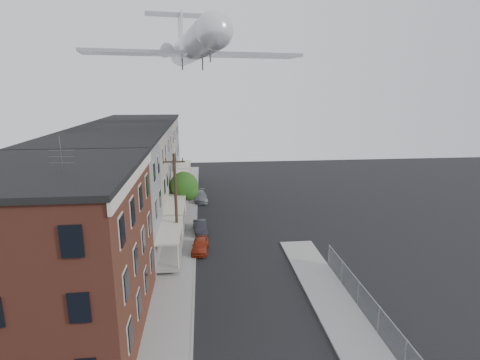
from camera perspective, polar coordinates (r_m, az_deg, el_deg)
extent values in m
cube|color=gray|center=(40.35, -8.77, -7.15)|extent=(3.00, 62.00, 0.12)
cube|color=gray|center=(25.81, 15.97, -20.49)|extent=(3.00, 26.00, 0.12)
cube|color=gray|center=(40.28, -6.70, -7.10)|extent=(0.15, 62.00, 0.14)
cube|color=gray|center=(25.36, 12.71, -20.93)|extent=(0.15, 26.00, 0.14)
cube|color=black|center=(24.33, -26.99, -10.46)|extent=(10.00, 12.00, 10.00)
cube|color=black|center=(22.85, -28.39, 1.46)|extent=(10.30, 12.30, 0.30)
cube|color=beige|center=(21.50, -15.67, 0.71)|extent=(0.16, 12.20, 0.60)
cylinder|color=#515156|center=(20.12, -25.57, 3.21)|extent=(0.04, 0.04, 2.00)
cube|color=#5E5E5C|center=(32.78, -21.18, -3.78)|extent=(10.00, 7.00, 10.00)
cube|color=black|center=(31.70, -21.98, 5.14)|extent=(10.25, 7.00, 0.30)
cube|color=gray|center=(33.30, -10.48, -10.98)|extent=(1.80, 6.40, 0.25)
cube|color=beige|center=(32.44, -10.65, -7.45)|extent=(1.90, 6.50, 0.15)
cube|color=gray|center=(39.32, -18.57, -0.73)|extent=(10.00, 7.00, 10.00)
cube|color=black|center=(38.41, -19.16, 6.73)|extent=(10.25, 7.00, 0.30)
cube|color=gray|center=(39.75, -9.70, -6.77)|extent=(1.80, 6.40, 0.25)
cube|color=beige|center=(39.03, -9.83, -3.74)|extent=(1.90, 6.50, 0.15)
cube|color=#5E5E5C|center=(45.99, -16.72, 1.44)|extent=(10.00, 7.00, 10.00)
cube|color=black|center=(45.22, -17.17, 7.83)|extent=(10.25, 7.00, 0.30)
cube|color=gray|center=(46.35, -9.15, -3.74)|extent=(1.80, 6.40, 0.25)
cube|color=beige|center=(45.75, -9.26, -1.11)|extent=(1.90, 6.50, 0.15)
cube|color=gray|center=(52.74, -15.34, 3.07)|extent=(10.00, 7.00, 10.00)
cube|color=black|center=(52.07, -15.70, 8.64)|extent=(10.25, 7.00, 0.30)
cube|color=gray|center=(53.06, -8.74, -1.47)|extent=(1.80, 6.40, 0.25)
cube|color=beige|center=(52.53, -8.83, 0.85)|extent=(1.90, 6.50, 0.15)
cube|color=#5E5E5C|center=(59.56, -14.27, 4.32)|extent=(10.00, 7.00, 10.00)
cube|color=black|center=(58.96, -14.57, 9.26)|extent=(10.25, 7.00, 0.30)
cube|color=gray|center=(59.84, -8.42, 0.29)|extent=(1.80, 6.40, 0.25)
cube|color=beige|center=(59.37, -8.50, 2.35)|extent=(1.90, 6.50, 0.15)
cylinder|color=gray|center=(22.99, 23.87, -23.27)|extent=(0.06, 0.06, 1.90)
cylinder|color=gray|center=(25.13, 20.36, -19.46)|extent=(0.06, 0.06, 1.90)
cylinder|color=gray|center=(27.43, 17.55, -16.21)|extent=(0.06, 0.06, 1.90)
cylinder|color=gray|center=(29.85, 15.26, -13.45)|extent=(0.06, 0.06, 1.90)
cylinder|color=gray|center=(32.38, 13.35, -11.10)|extent=(0.06, 0.06, 1.90)
cube|color=gray|center=(24.66, 20.54, -17.70)|extent=(0.04, 18.00, 0.04)
cube|color=gray|center=(25.13, 20.36, -19.46)|extent=(0.02, 18.00, 1.80)
cylinder|color=black|center=(33.24, -9.72, -3.69)|extent=(0.26, 0.26, 9.00)
cube|color=black|center=(32.32, -9.99, 2.75)|extent=(1.80, 0.12, 0.12)
cylinder|color=black|center=(32.34, -11.24, 3.06)|extent=(0.08, 0.08, 0.25)
cylinder|color=black|center=(32.23, -8.76, 3.13)|extent=(0.08, 0.08, 0.25)
cylinder|color=black|center=(43.74, -8.44, -3.89)|extent=(0.24, 0.24, 2.40)
sphere|color=#1C4211|center=(43.08, -8.56, -0.84)|extent=(3.20, 3.20, 3.20)
sphere|color=#1C4211|center=(42.91, -7.88, -1.65)|extent=(2.24, 2.24, 2.24)
imported|color=maroon|center=(34.46, -6.09, -9.86)|extent=(1.71, 3.62, 1.20)
imported|color=black|center=(38.67, -6.08, -7.17)|extent=(1.61, 3.68, 1.18)
imported|color=slate|center=(49.25, -6.05, -2.51)|extent=(2.03, 4.32, 1.22)
cylinder|color=silver|center=(42.41, -7.13, 19.61)|extent=(6.67, 22.57, 2.98)
sphere|color=silver|center=(31.47, -3.92, 21.74)|extent=(2.98, 2.98, 2.98)
cone|color=silver|center=(53.46, -8.98, 18.33)|extent=(3.41, 3.26, 2.98)
cube|color=#939399|center=(40.95, -6.79, 18.52)|extent=(22.72, 7.59, 0.33)
cylinder|color=#939399|center=(50.02, -11.23, 18.77)|extent=(2.09, 3.93, 1.49)
cylinder|color=#939399|center=(50.58, -5.88, 18.90)|extent=(2.09, 3.93, 1.49)
cube|color=silver|center=(53.28, -9.03, 21.17)|extent=(0.82, 3.53, 5.22)
cube|color=#939399|center=(54.56, -9.26, 23.56)|extent=(9.14, 3.87, 0.23)
cylinder|color=#515156|center=(33.11, -4.55, 18.41)|extent=(0.15, 0.15, 1.12)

